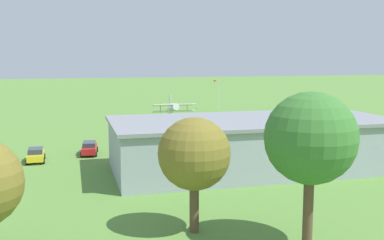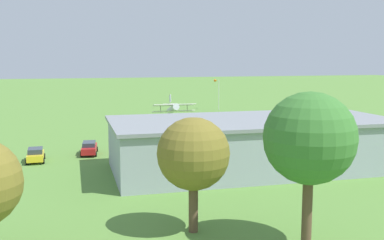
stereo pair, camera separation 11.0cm
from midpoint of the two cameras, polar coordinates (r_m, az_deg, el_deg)
ground_plane at (r=86.04m, az=-5.21°, el=-0.30°), size 400.00×400.00×0.00m
hangar at (r=50.00m, az=7.54°, el=-2.95°), size 30.45×14.26×5.49m
biplane at (r=79.14m, az=-2.32°, el=1.40°), size 7.35×6.59×4.13m
car_red at (r=58.69m, az=-12.63°, el=-3.39°), size 2.35×4.74×1.58m
car_yellow at (r=56.24m, az=-18.87°, el=-4.11°), size 2.08×4.10×1.59m
person_near_hangar_door at (r=67.14m, az=11.65°, el=-2.05°), size 0.53×0.53×1.52m
person_beside_truck at (r=66.73m, az=13.35°, el=-2.10°), size 0.50×0.50×1.65m
tree_behind_hangar_left at (r=31.10m, az=0.27°, el=-4.32°), size 4.99×4.99×8.00m
tree_by_windsock at (r=29.47m, az=14.54°, el=-2.28°), size 5.84×5.84×9.92m
windsock at (r=106.38m, az=3.10°, el=4.61°), size 1.11×1.34×7.10m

